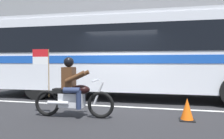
% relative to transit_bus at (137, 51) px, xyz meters
% --- Properties ---
extents(ground_plane, '(60.00, 60.00, 0.00)m').
position_rel_transit_bus_xyz_m(ground_plane, '(-0.43, -1.19, -1.88)').
color(ground_plane, black).
extents(sidewalk_curb, '(28.00, 3.80, 0.15)m').
position_rel_transit_bus_xyz_m(sidewalk_curb, '(-0.43, 3.91, -1.81)').
color(sidewalk_curb, '#B7B2A8').
rests_on(sidewalk_curb, ground_plane).
extents(lane_center_stripe, '(26.60, 0.14, 0.01)m').
position_rel_transit_bus_xyz_m(lane_center_stripe, '(-0.43, -1.79, -1.88)').
color(lane_center_stripe, silver).
rests_on(lane_center_stripe, ground_plane).
extents(office_building_facade, '(28.00, 0.89, 10.91)m').
position_rel_transit_bus_xyz_m(office_building_facade, '(-0.43, 6.19, 3.58)').
color(office_building_facade, gray).
rests_on(office_building_facade, ground_plane).
extents(transit_bus, '(11.89, 2.76, 3.22)m').
position_rel_transit_bus_xyz_m(transit_bus, '(0.00, 0.00, 0.00)').
color(transit_bus, silver).
rests_on(transit_bus, ground_plane).
extents(motorcycle_with_rider, '(2.19, 0.64, 1.78)m').
position_rel_transit_bus_xyz_m(motorcycle_with_rider, '(-1.28, -3.35, -1.22)').
color(motorcycle_with_rider, black).
rests_on(motorcycle_with_rider, ground_plane).
extents(fire_hydrant, '(0.22, 0.30, 0.75)m').
position_rel_transit_bus_xyz_m(fire_hydrant, '(-1.95, 3.00, -1.37)').
color(fire_hydrant, red).
rests_on(fire_hydrant, sidewalk_curb).
extents(traffic_cone, '(0.36, 0.36, 0.55)m').
position_rel_transit_bus_xyz_m(traffic_cone, '(1.59, -3.01, -1.63)').
color(traffic_cone, '#EA590F').
rests_on(traffic_cone, ground_plane).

